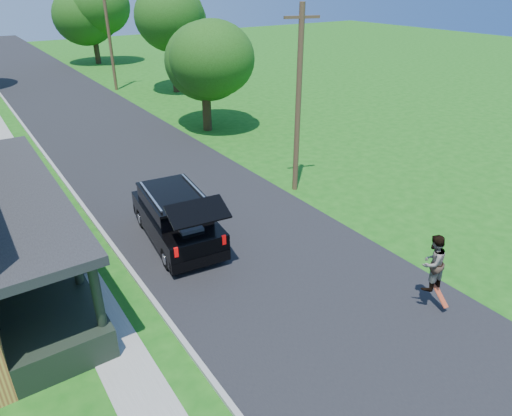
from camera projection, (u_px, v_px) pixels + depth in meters
ground at (314, 300)px, 13.68m from camera, size 140.00×140.00×0.00m
street at (106, 132)px, 28.47m from camera, size 8.00×120.00×0.02m
curb at (36, 144)px, 26.46m from camera, size 0.15×120.00×0.12m
sidewalk at (7, 149)px, 25.69m from camera, size 1.30×120.00×0.03m
black_suv at (177, 217)px, 16.40m from camera, size 2.56×5.45×2.45m
skateboarder at (432, 263)px, 12.74m from camera, size 0.85×0.67×1.72m
skateboard at (440, 296)px, 13.20m from camera, size 0.30×0.62×0.54m
tree_right_near at (203, 54)px, 26.75m from camera, size 5.37×5.14×7.30m
tree_right_mid at (170, 18)px, 35.72m from camera, size 6.16×5.92×8.58m
tree_right_far at (90, 8)px, 48.17m from camera, size 7.80×7.95×9.01m
utility_pole_near at (298, 101)px, 19.00m from camera, size 1.44×0.53×7.83m
utility_pole_far at (108, 29)px, 36.80m from camera, size 1.58×0.28×9.48m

